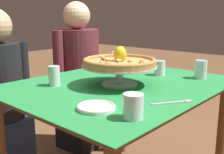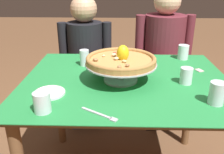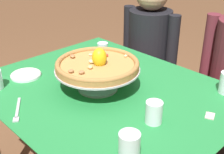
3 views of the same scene
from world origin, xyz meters
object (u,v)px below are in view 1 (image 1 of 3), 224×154
at_px(pizza_stand, 119,71).
at_px(water_glass_back_left, 54,77).
at_px(water_glass_front_left, 133,108).
at_px(water_glass_back_right, 116,60).
at_px(side_plate, 96,107).
at_px(water_glass_side_right, 160,69).
at_px(dinner_fork, 174,102).
at_px(diner_right, 78,80).
at_px(pizza, 120,61).
at_px(diner_left, 1,104).
at_px(water_glass_front_right, 201,71).
at_px(sugar_packet, 146,68).

xyz_separation_m(pizza_stand, water_glass_back_left, (-0.24, 0.26, -0.03)).
xyz_separation_m(water_glass_front_left, water_glass_back_right, (0.80, 0.77, 0.00)).
bearing_deg(side_plate, water_glass_side_right, 12.19).
xyz_separation_m(water_glass_side_right, dinner_fork, (-0.45, -0.36, -0.04)).
bearing_deg(water_glass_side_right, pizza_stand, 175.94).
height_order(dinner_fork, diner_right, diner_right).
bearing_deg(pizza_stand, water_glass_side_right, -4.06).
relative_size(pizza, water_glass_front_left, 4.21).
bearing_deg(pizza, side_plate, -153.27).
height_order(side_plate, diner_left, diner_left).
distance_m(water_glass_front_right, diner_right, 1.05).
relative_size(pizza_stand, pizza, 1.03).
distance_m(pizza, dinner_fork, 0.41).
bearing_deg(diner_left, water_glass_back_left, -82.77).
bearing_deg(sugar_packet, water_glass_back_right, 102.16).
xyz_separation_m(pizza, water_glass_front_left, (-0.35, -0.36, -0.09)).
relative_size(pizza, water_glass_side_right, 4.25).
distance_m(water_glass_side_right, water_glass_front_left, 0.79).
relative_size(water_glass_front_right, water_glass_back_right, 1.07).
relative_size(side_plate, diner_right, 0.13).
relative_size(sugar_packet, diner_right, 0.04).
bearing_deg(side_plate, pizza, 26.73).
bearing_deg(pizza_stand, side_plate, -153.27).
bearing_deg(water_glass_back_right, pizza_stand, -137.55).
distance_m(water_glass_front_right, diner_left, 1.30).
bearing_deg(side_plate, diner_right, 52.11).
height_order(water_glass_back_left, diner_right, diner_right).
xyz_separation_m(water_glass_back_right, side_plate, (-0.82, -0.60, -0.04)).
bearing_deg(water_glass_back_left, pizza, -46.33).
relative_size(water_glass_side_right, sugar_packet, 1.86).
bearing_deg(water_glass_side_right, sugar_packet, 55.69).
relative_size(water_glass_front_right, water_glass_back_left, 1.02).
bearing_deg(water_glass_front_left, pizza_stand, 45.73).
xyz_separation_m(water_glass_back_right, diner_right, (-0.08, 0.35, -0.20)).
height_order(pizza, water_glass_front_left, pizza).
bearing_deg(water_glass_back_right, water_glass_back_left, -167.10).
bearing_deg(water_glass_side_right, dinner_fork, -141.79).
height_order(pizza_stand, side_plate, pizza_stand).
bearing_deg(water_glass_side_right, diner_left, 130.42).
distance_m(water_glass_front_right, water_glass_front_left, 0.81).
bearing_deg(diner_right, water_glass_back_right, -77.32).
relative_size(water_glass_side_right, water_glass_back_right, 0.90).
height_order(pizza, side_plate, pizza).
xyz_separation_m(water_glass_front_left, side_plate, (-0.02, 0.17, -0.03)).
height_order(pizza_stand, water_glass_side_right, pizza_stand).
relative_size(pizza, diner_right, 0.32).
bearing_deg(dinner_fork, water_glass_back_right, 55.89).
bearing_deg(pizza, water_glass_side_right, -4.08).
relative_size(water_glass_front_right, water_glass_front_left, 1.18).
xyz_separation_m(dinner_fork, sugar_packet, (0.59, 0.56, -0.00)).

